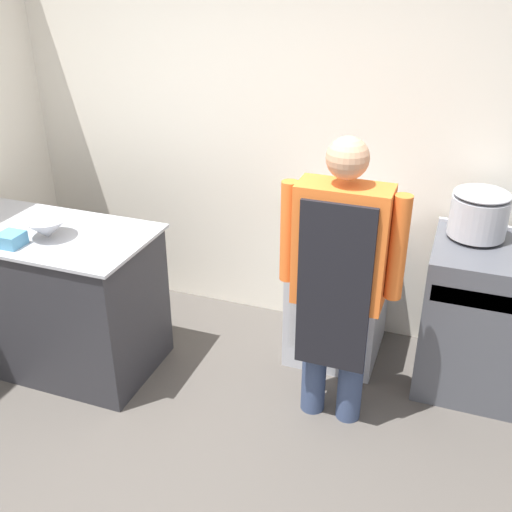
# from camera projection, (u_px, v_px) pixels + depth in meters

# --- Properties ---
(wall_back) EXTENTS (8.00, 0.05, 2.70)m
(wall_back) POSITION_uv_depth(u_px,v_px,m) (284.00, 134.00, 3.93)
(wall_back) COLOR silver
(wall_back) RESTS_ON ground_plane
(prep_counter) EXTENTS (1.35, 0.72, 0.93)m
(prep_counter) POSITION_uv_depth(u_px,v_px,m) (53.00, 297.00, 3.79)
(prep_counter) COLOR #2D2D33
(prep_counter) RESTS_ON ground_plane
(stove) EXTENTS (0.80, 0.64, 0.95)m
(stove) POSITION_uv_depth(u_px,v_px,m) (493.00, 320.00, 3.55)
(stove) COLOR #4C4F56
(stove) RESTS_ON ground_plane
(fridge_unit) EXTENTS (0.57, 0.61, 0.81)m
(fridge_unit) POSITION_uv_depth(u_px,v_px,m) (338.00, 298.00, 3.91)
(fridge_unit) COLOR silver
(fridge_unit) RESTS_ON ground_plane
(person_cook) EXTENTS (0.65, 0.24, 1.65)m
(person_cook) POSITION_uv_depth(u_px,v_px,m) (339.00, 272.00, 3.10)
(person_cook) COLOR #38476B
(person_cook) RESTS_ON ground_plane
(mixing_bowl) EXTENTS (0.26, 0.26, 0.12)m
(mixing_bowl) POSITION_uv_depth(u_px,v_px,m) (47.00, 228.00, 3.48)
(mixing_bowl) COLOR #B2B5BC
(mixing_bowl) RESTS_ON prep_counter
(plastic_tub) EXTENTS (0.13, 0.13, 0.08)m
(plastic_tub) POSITION_uv_depth(u_px,v_px,m) (11.00, 239.00, 3.39)
(plastic_tub) COLOR teal
(plastic_tub) RESTS_ON prep_counter
(stock_pot) EXTENTS (0.33, 0.33, 0.28)m
(stock_pot) POSITION_uv_depth(u_px,v_px,m) (479.00, 212.00, 3.42)
(stock_pot) COLOR #B2B5BC
(stock_pot) RESTS_ON stove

